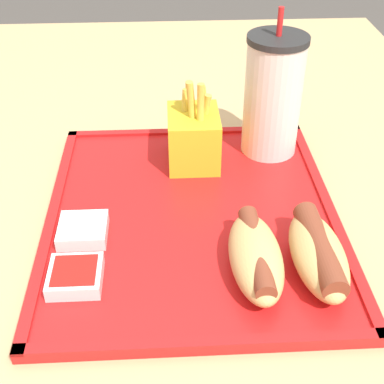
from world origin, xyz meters
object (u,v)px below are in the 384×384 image
at_px(soda_cup, 273,96).
at_px(fries_carton, 194,136).
at_px(sauce_cup_ketchup, 75,276).
at_px(hot_dog_far, 318,253).
at_px(hot_dog_near, 256,256).
at_px(sauce_cup_mayo, 83,230).

bearing_deg(soda_cup, fries_carton, -76.91).
distance_m(fries_carton, sauce_cup_ketchup, 0.26).
height_order(hot_dog_far, hot_dog_near, hot_dog_far).
xyz_separation_m(hot_dog_near, fries_carton, (-0.21, -0.05, 0.02)).
bearing_deg(fries_carton, soda_cup, 103.09).
relative_size(hot_dog_near, fries_carton, 1.10).
height_order(soda_cup, fries_carton, soda_cup).
distance_m(soda_cup, hot_dog_near, 0.25).
xyz_separation_m(fries_carton, sauce_cup_ketchup, (0.22, -0.13, -0.03)).
xyz_separation_m(hot_dog_far, sauce_cup_mayo, (-0.07, -0.25, -0.01)).
distance_m(hot_dog_far, sauce_cup_ketchup, 0.25).
xyz_separation_m(fries_carton, sauce_cup_mayo, (0.15, -0.13, -0.03)).
bearing_deg(fries_carton, hot_dog_far, 28.00).
height_order(soda_cup, hot_dog_near, soda_cup).
xyz_separation_m(sauce_cup_mayo, sauce_cup_ketchup, (0.07, 0.00, 0.00)).
bearing_deg(sauce_cup_ketchup, hot_dog_near, 91.45).
relative_size(sauce_cup_mayo, sauce_cup_ketchup, 1.00).
bearing_deg(soda_cup, hot_dog_near, -12.88).
bearing_deg(sauce_cup_mayo, hot_dog_far, 74.77).
bearing_deg(hot_dog_far, sauce_cup_mayo, -105.23).
height_order(soda_cup, sauce_cup_mayo, soda_cup).
height_order(hot_dog_far, sauce_cup_ketchup, hot_dog_far).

